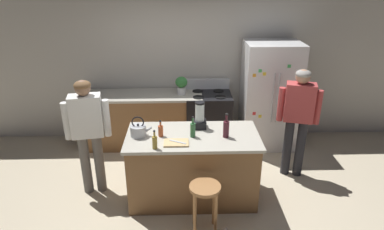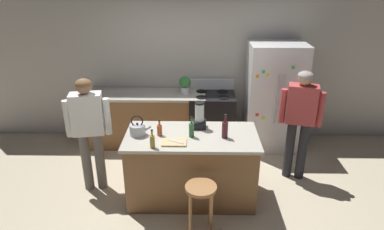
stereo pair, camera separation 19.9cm
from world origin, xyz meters
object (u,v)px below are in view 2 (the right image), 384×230
object	(u,v)px
chef_knife	(176,141)
person_by_sink_right	(300,115)
cutting_board	(174,142)
kitchen_island	(192,166)
bar_stool	(201,196)
bottle_wine	(225,129)
bottle_cooking_sauce	(160,130)
stove_range	(212,119)
blender_appliance	(199,117)
bottle_vinegar	(152,141)
potted_plant	(185,84)
person_by_island_left	(89,125)
tea_kettle	(138,129)
bottle_olive_oil	(191,129)
refrigerator	(274,97)

from	to	relation	value
chef_knife	person_by_sink_right	bearing A→B (deg)	50.95
cutting_board	chef_knife	xyz separation A→B (m)	(0.02, 0.00, 0.01)
person_by_sink_right	kitchen_island	bearing A→B (deg)	-161.20
bar_stool	bottle_wine	distance (m)	0.88
person_by_sink_right	bottle_cooking_sauce	bearing A→B (deg)	-164.59
stove_range	chef_knife	distance (m)	1.88
blender_appliance	person_by_sink_right	bearing A→B (deg)	11.59
kitchen_island	bottle_vinegar	world-z (taller)	bottle_vinegar
bottle_wine	blender_appliance	bearing A→B (deg)	137.81
potted_plant	person_by_island_left	bearing A→B (deg)	-131.52
person_by_sink_right	tea_kettle	size ratio (longest dim) A/B	5.93
bottle_vinegar	chef_knife	bearing A→B (deg)	23.51
bottle_olive_oil	chef_knife	bearing A→B (deg)	-136.06
person_by_island_left	tea_kettle	bearing A→B (deg)	-13.75
bottle_olive_oil	chef_knife	world-z (taller)	bottle_olive_oil
bottle_wine	cutting_board	world-z (taller)	bottle_wine
kitchen_island	bottle_olive_oil	distance (m)	0.57
cutting_board	bottle_wine	bearing A→B (deg)	14.35
bottle_cooking_sauce	bar_stool	bearing A→B (deg)	-52.21
tea_kettle	chef_knife	bearing A→B (deg)	-24.25
person_by_island_left	potted_plant	distance (m)	1.85
kitchen_island	person_by_sink_right	bearing A→B (deg)	18.80
kitchen_island	potted_plant	size ratio (longest dim) A/B	5.65
blender_appliance	bottle_vinegar	size ratio (longest dim) A/B	1.54
potted_plant	bottle_cooking_sauce	bearing A→B (deg)	-99.55
bottle_cooking_sauce	bottle_olive_oil	distance (m)	0.40
refrigerator	bottle_vinegar	size ratio (longest dim) A/B	7.63
bar_stool	chef_knife	size ratio (longest dim) A/B	2.89
potted_plant	blender_appliance	world-z (taller)	blender_appliance
person_by_sink_right	cutting_board	world-z (taller)	person_by_sink_right
refrigerator	bottle_vinegar	distance (m)	2.57
kitchen_island	person_by_island_left	xyz separation A→B (m)	(-1.36, 0.17, 0.51)
cutting_board	chef_knife	distance (m)	0.02
kitchen_island	chef_knife	bearing A→B (deg)	-130.36
potted_plant	chef_knife	distance (m)	1.78
stove_range	chef_knife	bearing A→B (deg)	-106.13
stove_range	bottle_wine	distance (m)	1.69
stove_range	person_by_island_left	distance (m)	2.22
bar_stool	tea_kettle	bearing A→B (deg)	139.25
refrigerator	potted_plant	xyz separation A→B (m)	(-1.48, 0.05, 0.20)
cutting_board	bottle_olive_oil	bearing A→B (deg)	40.98
person_by_island_left	person_by_sink_right	distance (m)	2.89
bottle_cooking_sauce	bottle_vinegar	bearing A→B (deg)	-99.01
kitchen_island	bottle_cooking_sauce	bearing A→B (deg)	-178.11
refrigerator	person_by_island_left	distance (m)	3.01
blender_appliance	tea_kettle	world-z (taller)	blender_appliance
refrigerator	stove_range	world-z (taller)	refrigerator
potted_plant	cutting_board	distance (m)	1.78
bottle_wine	person_by_sink_right	bearing A→B (deg)	27.68
stove_range	bottle_cooking_sauce	distance (m)	1.78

